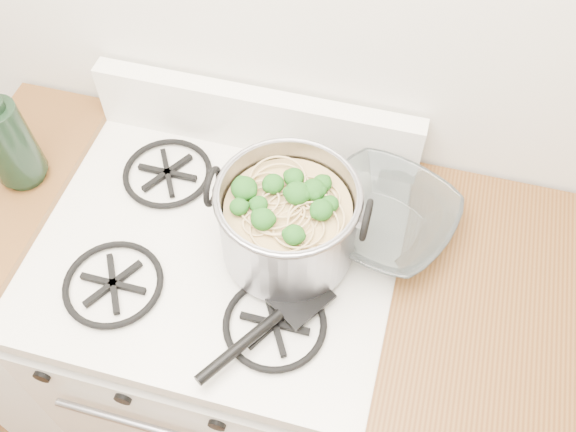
{
  "coord_description": "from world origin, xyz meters",
  "views": [
    {
      "loc": [
        0.34,
        0.59,
        2.05
      ],
      "look_at": [
        0.15,
        1.29,
        1.03
      ],
      "focal_mm": 40.0,
      "sensor_mm": 36.0,
      "label": 1
    }
  ],
  "objects_px": {
    "spatula": "(301,296)",
    "glass_bowl": "(383,223)",
    "gas_range": "(232,339)",
    "bottle": "(3,131)",
    "stock_pot": "(288,222)"
  },
  "relations": [
    {
      "from": "stock_pot",
      "to": "glass_bowl",
      "type": "bearing_deg",
      "value": 28.78
    },
    {
      "from": "stock_pot",
      "to": "glass_bowl",
      "type": "relative_size",
      "value": 2.72
    },
    {
      "from": "gas_range",
      "to": "stock_pot",
      "type": "bearing_deg",
      "value": 9.65
    },
    {
      "from": "gas_range",
      "to": "spatula",
      "type": "xyz_separation_m",
      "value": [
        0.21,
        -0.09,
        0.5
      ]
    },
    {
      "from": "gas_range",
      "to": "bottle",
      "type": "bearing_deg",
      "value": 173.18
    },
    {
      "from": "glass_bowl",
      "to": "bottle",
      "type": "xyz_separation_m",
      "value": [
        -0.8,
        -0.07,
        0.13
      ]
    },
    {
      "from": "bottle",
      "to": "glass_bowl",
      "type": "bearing_deg",
      "value": -10.29
    },
    {
      "from": "gas_range",
      "to": "bottle",
      "type": "relative_size",
      "value": 3.17
    },
    {
      "from": "spatula",
      "to": "glass_bowl",
      "type": "xyz_separation_m",
      "value": [
        0.12,
        0.21,
        0.0
      ]
    },
    {
      "from": "glass_bowl",
      "to": "bottle",
      "type": "distance_m",
      "value": 0.81
    },
    {
      "from": "stock_pot",
      "to": "glass_bowl",
      "type": "xyz_separation_m",
      "value": [
        0.18,
        0.1,
        -0.07
      ]
    },
    {
      "from": "gas_range",
      "to": "spatula",
      "type": "distance_m",
      "value": 0.55
    },
    {
      "from": "stock_pot",
      "to": "bottle",
      "type": "relative_size",
      "value": 1.07
    },
    {
      "from": "spatula",
      "to": "glass_bowl",
      "type": "bearing_deg",
      "value": 92.27
    },
    {
      "from": "stock_pot",
      "to": "glass_bowl",
      "type": "height_order",
      "value": "stock_pot"
    }
  ]
}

